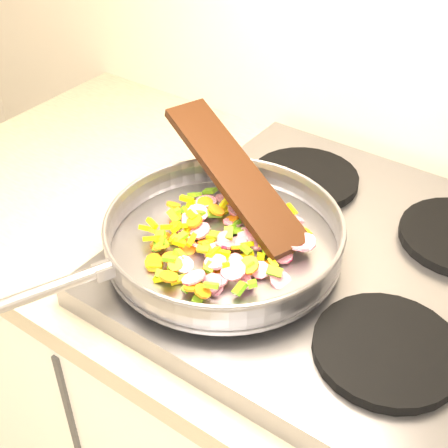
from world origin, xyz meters
The scene contains 7 objects.
cooktop centered at (-0.70, 1.67, 0.92)m, with size 0.60×0.60×0.04m, color #939399.
grate_fl centered at (-0.84, 1.52, 0.95)m, with size 0.19×0.19×0.02m, color black.
grate_fr centered at (-0.56, 1.52, 0.95)m, with size 0.19×0.19×0.02m, color black.
grate_bl centered at (-0.84, 1.81, 0.95)m, with size 0.19×0.19×0.02m, color black.
saute_pan centered at (-0.84, 1.56, 0.99)m, with size 0.39×0.53×0.05m.
vegetable_heap centered at (-0.84, 1.55, 0.98)m, with size 0.26×0.27×0.05m.
wooden_spatula centered at (-0.88, 1.64, 1.03)m, with size 0.32×0.07×0.01m, color black.
Camera 1 is at (-0.42, 0.98, 1.56)m, focal length 50.00 mm.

